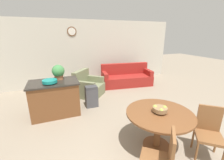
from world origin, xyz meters
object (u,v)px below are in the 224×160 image
Objects in this scene: couch at (126,78)px; armchair at (88,87)px; dining_chair_near_left at (161,158)px; trash_bin at (91,97)px; dining_table at (159,121)px; kitchen_island at (55,98)px; dining_chair_near_right at (209,130)px; teal_bowl at (50,81)px; fruit_bowl at (160,109)px; potted_plant at (58,72)px.

armchair reaches higher than couch.
dining_chair_near_left is 0.43× the size of couch.
couch is (1.90, 1.44, -0.02)m from trash_bin.
kitchen_island is at bearing 130.68° from dining_table.
armchair is (-1.79, -0.53, -0.00)m from couch.
trash_bin is at bearing -20.39° from dining_chair_near_right.
trash_bin is (-0.77, 2.14, -0.26)m from dining_table.
armchair is at bearing -155.88° from couch.
teal_bowl is 0.17× the size of couch.
fruit_bowl is 0.12× the size of couch.
teal_bowl is 0.30× the size of armchair.
dining_table is 1.32× the size of dining_chair_near_right.
dining_table is 1.01× the size of armchair.
dining_chair_near_right is at bearing -88.53° from couch.
dining_chair_near_right is at bearing -60.90° from trash_bin.
kitchen_island is 3.49× the size of teal_bowl.
teal_bowl reaches higher than trash_bin.
armchair is at bearing 40.79° from kitchen_island.
kitchen_island is 3.28m from couch.
couch is (2.99, 1.63, -0.69)m from teal_bowl.
armchair reaches higher than fruit_bowl.
potted_plant reaches higher than teal_bowl.
dining_table is 0.98× the size of kitchen_island.
armchair is (0.11, 0.91, -0.02)m from trash_bin.
dining_chair_near_left reaches higher than fruit_bowl.
dining_chair_near_right is 0.76× the size of armchair.
dining_table is at bearing -126.93° from armchair.
dining_chair_near_right is at bearing -46.03° from kitchen_island.
potted_plant reaches higher than dining_chair_near_left.
dining_chair_near_right reaches higher than trash_bin.
dining_chair_near_left is at bearing -84.38° from trash_bin.
armchair is at bearing 102.26° from dining_table.
potted_plant is at bearing -9.20° from dining_chair_near_right.
fruit_bowl is 0.22× the size of armchair.
dining_table is at bearing -46.27° from teal_bowl.
teal_bowl is (-2.56, 2.44, 0.48)m from dining_chair_near_right.
potted_plant reaches higher than trash_bin.
dining_table is 2.73m from teal_bowl.
dining_table is at bearing -49.32° from kitchen_island.
dining_chair_near_left is (-0.49, -0.69, -0.07)m from dining_table.
potted_plant is at bearing 125.93° from dining_table.
fruit_bowl is 0.21× the size of kitchen_island.
potted_plant reaches higher than dining_table.
teal_bowl is (-0.08, -0.13, 0.52)m from kitchen_island.
fruit_bowl is at bearing -49.35° from kitchen_island.
dining_chair_near_left is 1.44× the size of trash_bin.
potted_plant reaches higher than couch.
teal_bowl is 1.29m from trash_bin.
armchair is at bearing 42.49° from teal_bowl.
dining_chair_near_left is 3.75m from armchair.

